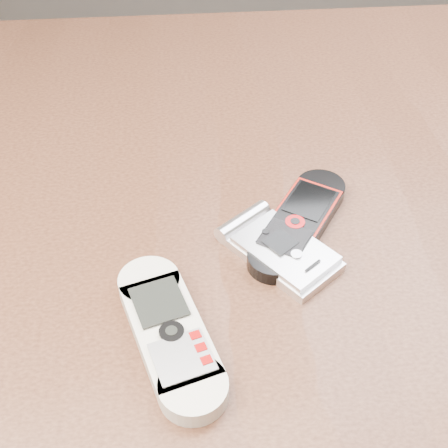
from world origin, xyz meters
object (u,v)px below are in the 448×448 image
at_px(nokia_black_red, 299,222).
at_px(motorola_razr, 282,250).
at_px(table, 219,314).
at_px(nokia_white, 170,333).

height_order(nokia_black_red, motorola_razr, motorola_razr).
distance_m(table, nokia_white, 0.16).
bearing_deg(nokia_white, table, 50.90).
relative_size(nokia_black_red, motorola_razr, 1.40).
relative_size(table, nokia_black_red, 8.86).
distance_m(nokia_black_red, motorola_razr, 0.04).
height_order(table, nokia_black_red, nokia_black_red).
bearing_deg(nokia_white, motorola_razr, 21.55).
bearing_deg(table, nokia_white, -111.69).
relative_size(table, motorola_razr, 12.37).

